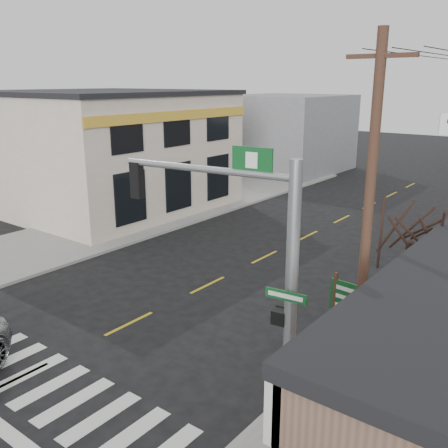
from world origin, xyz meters
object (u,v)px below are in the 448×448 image
Objects in this scene: traffic_signal_pole at (263,260)px; utility_pole_near at (367,230)px; guide_sign at (354,308)px; fire_hydrant at (388,395)px; bare_tree at (413,218)px.

utility_pole_near is (1.76, 1.36, 0.69)m from traffic_signal_pole.
fire_hydrant is (1.55, -1.36, -1.25)m from guide_sign.
utility_pole_near is at bearing -97.72° from bare_tree.
bare_tree is (2.06, 3.60, 0.54)m from traffic_signal_pole.
fire_hydrant is 4.05m from utility_pole_near.
traffic_signal_pole is 4.44m from fire_hydrant.
guide_sign is 0.29× the size of utility_pole_near.
bare_tree is at bearing 53.48° from traffic_signal_pole.
guide_sign is (0.93, 3.04, -2.03)m from traffic_signal_pole.
fire_hydrant is (2.48, 1.68, -3.28)m from traffic_signal_pole.
traffic_signal_pole is 9.24× the size of fire_hydrant.
bare_tree is (1.13, 0.55, 2.56)m from guide_sign.
bare_tree reaches higher than fire_hydrant.
guide_sign is 2.42m from fire_hydrant.
guide_sign reaches higher than fire_hydrant.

